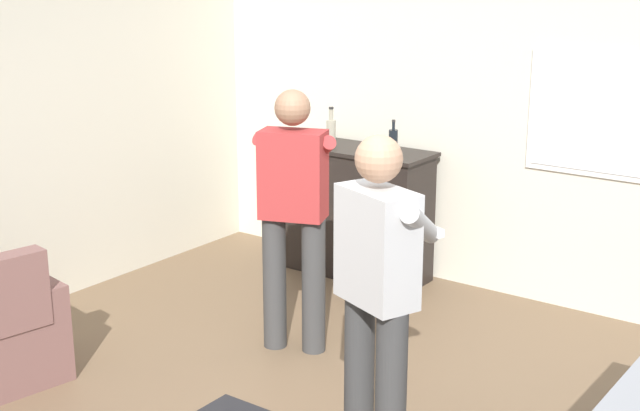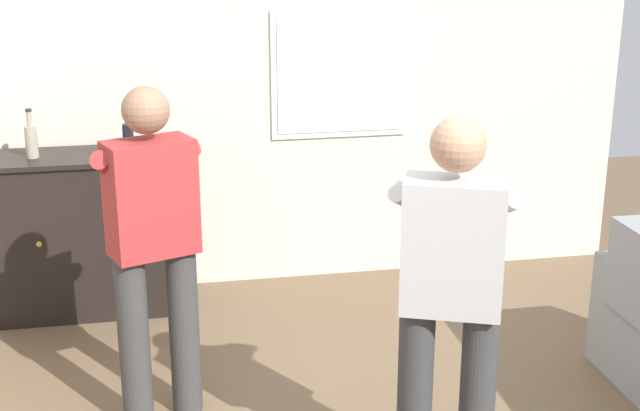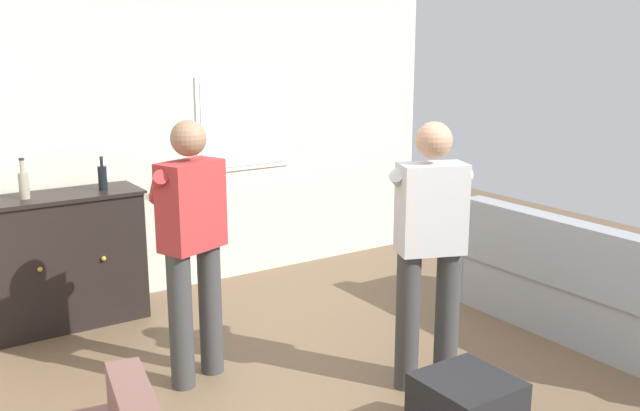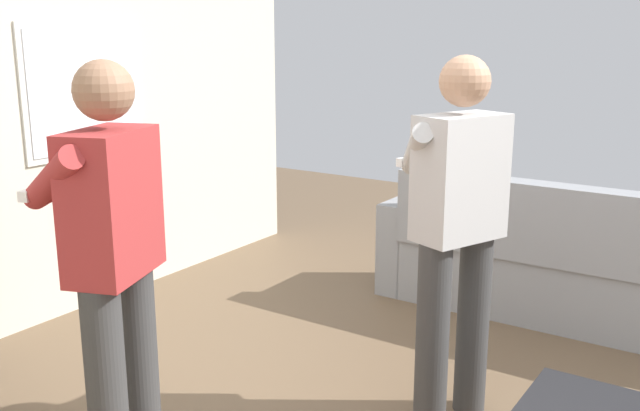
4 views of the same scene
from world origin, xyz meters
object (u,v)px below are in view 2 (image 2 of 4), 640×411
Objects in this scene: sideboard_cabinet at (82,234)px; bottle_liquor_amber at (128,138)px; person_standing_right at (451,296)px; person_standing_left at (153,241)px; bottle_wine_green at (31,140)px.

sideboard_cabinet is 0.69m from bottle_liquor_amber.
bottle_liquor_amber is (0.33, -0.02, 0.61)m from sideboard_cabinet.
sideboard_cabinet is 2.82m from person_standing_right.
person_standing_right reaches higher than bottle_liquor_amber.
sideboard_cabinet is 1.52m from person_standing_left.
person_standing_right reaches higher than bottle_wine_green.
bottle_liquor_amber is 0.15× the size of person_standing_left.
bottle_wine_green is 0.18× the size of person_standing_right.
bottle_wine_green is 1.16× the size of bottle_liquor_amber.
bottle_liquor_amber reaches higher than sideboard_cabinet.
person_standing_left is (0.69, -1.37, -0.20)m from bottle_wine_green.
bottle_wine_green is 1.54m from person_standing_left.
sideboard_cabinet is at bearing 125.63° from person_standing_right.
person_standing_left is 1.00× the size of person_standing_right.
person_standing_left is 1.47m from person_standing_right.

